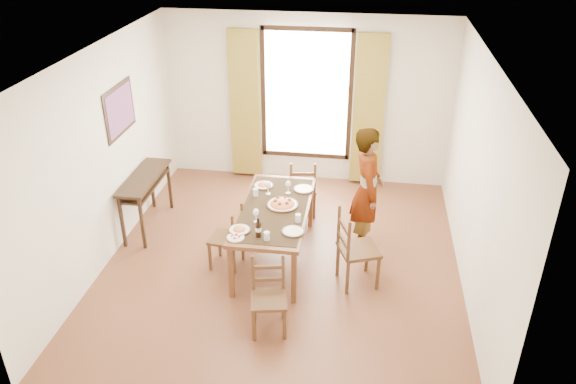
# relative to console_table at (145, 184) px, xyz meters

# --- Properties ---
(ground) EXTENTS (5.00, 5.00, 0.00)m
(ground) POSITION_rel_console_table_xyz_m (2.03, -0.60, -0.68)
(ground) COLOR #472816
(ground) RESTS_ON ground
(room_shell) EXTENTS (4.60, 5.10, 2.74)m
(room_shell) POSITION_rel_console_table_xyz_m (2.03, -0.47, 0.86)
(room_shell) COLOR silver
(room_shell) RESTS_ON ground
(console_table) EXTENTS (0.38, 1.20, 0.80)m
(console_table) POSITION_rel_console_table_xyz_m (0.00, 0.00, 0.00)
(console_table) COLOR black
(console_table) RESTS_ON ground
(dining_table) EXTENTS (0.86, 1.84, 0.76)m
(dining_table) POSITION_rel_console_table_xyz_m (1.92, -0.52, 0.00)
(dining_table) COLOR brown
(dining_table) RESTS_ON ground
(chair_west) EXTENTS (0.42, 0.42, 0.85)m
(chair_west) POSITION_rel_console_table_xyz_m (1.36, -0.77, -0.29)
(chair_west) COLOR #4F301A
(chair_west) RESTS_ON ground
(chair_north) EXTENTS (0.44, 0.44, 0.89)m
(chair_north) POSITION_rel_console_table_xyz_m (2.13, 0.66, -0.27)
(chair_north) COLOR #4F301A
(chair_north) RESTS_ON ground
(chair_south) EXTENTS (0.45, 0.45, 0.86)m
(chair_south) POSITION_rel_console_table_xyz_m (2.07, -1.85, -0.28)
(chair_south) COLOR #4F301A
(chair_south) RESTS_ON ground
(chair_east) EXTENTS (0.58, 0.58, 1.00)m
(chair_east) POSITION_rel_console_table_xyz_m (2.96, -0.90, -0.22)
(chair_east) COLOR #4F301A
(chair_east) RESTS_ON ground
(man) EXTENTS (0.72, 0.56, 1.72)m
(man) POSITION_rel_console_table_xyz_m (3.06, -0.08, 0.18)
(man) COLOR gray
(man) RESTS_ON ground
(plate_sw) EXTENTS (0.27, 0.27, 0.05)m
(plate_sw) POSITION_rel_console_table_xyz_m (1.60, -1.11, 0.10)
(plate_sw) COLOR silver
(plate_sw) RESTS_ON dining_table
(plate_se) EXTENTS (0.27, 0.27, 0.05)m
(plate_se) POSITION_rel_console_table_xyz_m (2.23, -1.05, 0.10)
(plate_se) COLOR silver
(plate_se) RESTS_ON dining_table
(plate_nw) EXTENTS (0.27, 0.27, 0.05)m
(plate_nw) POSITION_rel_console_table_xyz_m (1.67, 0.03, 0.10)
(plate_nw) COLOR silver
(plate_nw) RESTS_ON dining_table
(plate_ne) EXTENTS (0.27, 0.27, 0.05)m
(plate_ne) POSITION_rel_console_table_xyz_m (2.22, 0.01, 0.10)
(plate_ne) COLOR silver
(plate_ne) RESTS_ON dining_table
(pasta_platter) EXTENTS (0.40, 0.40, 0.10)m
(pasta_platter) POSITION_rel_console_table_xyz_m (2.01, -0.46, 0.12)
(pasta_platter) COLOR #B03616
(pasta_platter) RESTS_ON dining_table
(caprese_plate) EXTENTS (0.20, 0.20, 0.04)m
(caprese_plate) POSITION_rel_console_table_xyz_m (1.59, -1.28, 0.09)
(caprese_plate) COLOR silver
(caprese_plate) RESTS_ON dining_table
(wine_glass_a) EXTENTS (0.08, 0.08, 0.18)m
(wine_glass_a) POSITION_rel_console_table_xyz_m (1.76, -0.89, 0.16)
(wine_glass_a) COLOR white
(wine_glass_a) RESTS_ON dining_table
(wine_glass_b) EXTENTS (0.08, 0.08, 0.18)m
(wine_glass_b) POSITION_rel_console_table_xyz_m (2.03, -0.12, 0.16)
(wine_glass_b) COLOR white
(wine_glass_b) RESTS_ON dining_table
(wine_glass_c) EXTENTS (0.08, 0.08, 0.18)m
(wine_glass_c) POSITION_rel_console_table_xyz_m (1.77, -0.18, 0.16)
(wine_glass_c) COLOR white
(wine_glass_c) RESTS_ON dining_table
(tumbler_a) EXTENTS (0.07, 0.07, 0.10)m
(tumbler_a) POSITION_rel_console_table_xyz_m (2.25, -0.81, 0.12)
(tumbler_a) COLOR silver
(tumbler_a) RESTS_ON dining_table
(tumbler_b) EXTENTS (0.07, 0.07, 0.10)m
(tumbler_b) POSITION_rel_console_table_xyz_m (1.62, -0.24, 0.12)
(tumbler_b) COLOR silver
(tumbler_b) RESTS_ON dining_table
(tumbler_c) EXTENTS (0.07, 0.07, 0.10)m
(tumbler_c) POSITION_rel_console_table_xyz_m (1.95, -1.26, 0.12)
(tumbler_c) COLOR silver
(tumbler_c) RESTS_ON dining_table
(wine_bottle) EXTENTS (0.07, 0.07, 0.25)m
(wine_bottle) POSITION_rel_console_table_xyz_m (1.85, -1.20, 0.20)
(wine_bottle) COLOR black
(wine_bottle) RESTS_ON dining_table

